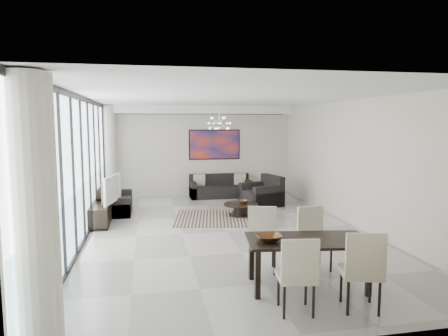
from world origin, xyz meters
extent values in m
cube|color=#A8A39B|center=(0.00, 0.00, 0.01)|extent=(6.00, 9.00, 0.02)
cube|color=white|center=(0.00, 0.00, 2.89)|extent=(6.00, 9.00, 0.02)
cube|color=#B8B19D|center=(0.00, 4.49, 1.45)|extent=(6.00, 0.02, 2.90)
cube|color=#B8B19D|center=(0.00, -4.49, 1.45)|extent=(6.00, 0.02, 2.90)
cube|color=#B8B19D|center=(2.99, 0.00, 1.45)|extent=(0.02, 9.00, 2.90)
cube|color=white|center=(-2.98, 0.00, 1.45)|extent=(0.01, 8.95, 2.85)
cube|color=black|center=(-2.94, 0.00, 2.85)|extent=(0.04, 8.95, 0.10)
cube|color=black|center=(-2.94, 0.00, 0.03)|extent=(0.04, 8.95, 0.06)
cube|color=black|center=(-2.94, -4.00, 1.45)|extent=(0.04, 0.05, 2.88)
cube|color=black|center=(-2.94, -3.00, 1.45)|extent=(0.04, 0.05, 2.88)
cube|color=black|center=(-2.94, -2.00, 1.45)|extent=(0.04, 0.05, 2.88)
cube|color=black|center=(-2.94, -1.00, 1.45)|extent=(0.04, 0.05, 2.88)
cube|color=black|center=(-2.94, 0.00, 1.45)|extent=(0.04, 0.05, 2.88)
cube|color=black|center=(-2.94, 1.00, 1.45)|extent=(0.04, 0.05, 2.88)
cube|color=black|center=(-2.94, 2.00, 1.45)|extent=(0.04, 0.05, 2.88)
cube|color=black|center=(-2.94, 3.00, 1.45)|extent=(0.04, 0.05, 2.88)
cube|color=black|center=(-2.94, 4.00, 1.45)|extent=(0.04, 0.05, 2.88)
cylinder|color=beige|center=(-2.80, -4.15, 1.45)|extent=(0.36, 0.36, 2.85)
cylinder|color=beige|center=(-2.80, 4.15, 1.45)|extent=(0.36, 0.36, 2.85)
cube|color=white|center=(0.00, 4.30, 2.77)|extent=(5.98, 0.40, 0.26)
cube|color=red|center=(0.50, 4.47, 1.65)|extent=(1.68, 0.04, 0.98)
cylinder|color=silver|center=(0.30, 2.50, 2.62)|extent=(0.02, 0.02, 0.55)
sphere|color=silver|center=(0.30, 2.50, 2.35)|extent=(0.12, 0.12, 0.12)
cube|color=black|center=(0.18, 1.23, 0.01)|extent=(2.64, 2.19, 0.01)
cylinder|color=black|center=(0.66, 1.43, 0.29)|extent=(0.88, 0.88, 0.04)
cylinder|color=black|center=(0.66, 1.43, 0.14)|extent=(0.39, 0.39, 0.27)
cylinder|color=black|center=(0.66, 1.43, 0.01)|extent=(0.62, 0.62, 0.03)
imported|color=brown|center=(0.74, 1.47, 0.35)|extent=(0.29, 0.29, 0.08)
cube|color=black|center=(0.62, 4.02, 0.18)|extent=(1.96, 0.80, 0.36)
cube|color=black|center=(0.62, 4.34, 0.53)|extent=(1.96, 0.16, 0.36)
cube|color=black|center=(-0.27, 4.02, 0.26)|extent=(0.16, 0.80, 0.52)
cube|color=black|center=(1.52, 4.02, 0.26)|extent=(0.16, 0.80, 0.52)
cube|color=black|center=(-2.50, 2.33, 0.18)|extent=(0.80, 1.41, 0.35)
cube|color=black|center=(-2.82, 2.33, 0.53)|extent=(0.16, 1.41, 0.35)
cube|color=black|center=(-2.50, 1.71, 0.26)|extent=(0.80, 0.16, 0.51)
cube|color=black|center=(-2.50, 2.96, 0.26)|extent=(0.80, 0.16, 0.51)
cube|color=black|center=(1.54, 2.57, 0.21)|extent=(1.19, 1.22, 0.42)
cube|color=black|center=(1.90, 2.67, 0.64)|extent=(0.45, 1.02, 0.42)
cube|color=black|center=(1.43, 2.97, 0.31)|extent=(0.97, 0.44, 0.61)
cube|color=black|center=(1.65, 2.18, 0.31)|extent=(0.97, 0.44, 0.61)
cylinder|color=black|center=(-2.65, 3.59, 0.48)|extent=(0.37, 0.37, 0.04)
cylinder|color=black|center=(-2.65, 3.59, 0.24)|extent=(0.06, 0.06, 0.46)
cylinder|color=black|center=(-2.65, 3.59, 0.01)|extent=(0.26, 0.26, 0.03)
cube|color=black|center=(-2.76, 1.31, 0.24)|extent=(0.43, 1.52, 0.48)
imported|color=gray|center=(-2.60, 1.37, 0.80)|extent=(0.41, 1.12, 0.64)
cube|color=black|center=(0.57, -3.10, 0.70)|extent=(1.83, 1.09, 0.04)
cube|color=black|center=(-0.23, -3.33, 0.34)|extent=(0.07, 0.07, 0.68)
cube|color=black|center=(-0.14, -2.66, 0.34)|extent=(0.07, 0.07, 0.68)
cube|color=black|center=(1.29, -3.54, 0.34)|extent=(0.07, 0.07, 0.68)
cube|color=black|center=(1.38, -2.87, 0.34)|extent=(0.07, 0.07, 0.68)
cube|color=beige|center=(0.13, -3.78, 0.46)|extent=(0.52, 0.52, 0.06)
cube|color=beige|center=(0.11, -3.98, 0.72)|extent=(0.46, 0.11, 0.56)
cylinder|color=black|center=(-0.02, -3.58, 0.21)|extent=(0.04, 0.04, 0.43)
cylinder|color=black|center=(0.29, -3.98, 0.21)|extent=(0.04, 0.04, 0.43)
cube|color=beige|center=(0.97, -3.86, 0.48)|extent=(0.59, 0.59, 0.06)
cube|color=beige|center=(0.91, -4.06, 0.76)|extent=(0.48, 0.17, 0.59)
cylinder|color=black|center=(0.83, -3.63, 0.23)|extent=(0.04, 0.04, 0.45)
cylinder|color=black|center=(1.10, -4.09, 0.23)|extent=(0.04, 0.04, 0.45)
cube|color=beige|center=(0.12, -2.36, 0.47)|extent=(0.56, 0.56, 0.06)
cube|color=beige|center=(0.17, -2.16, 0.73)|extent=(0.46, 0.16, 0.57)
cylinder|color=black|center=(0.26, -2.58, 0.22)|extent=(0.04, 0.04, 0.44)
cylinder|color=black|center=(-0.01, -2.14, 0.22)|extent=(0.04, 0.04, 0.44)
cube|color=beige|center=(0.99, -2.45, 0.46)|extent=(0.50, 0.50, 0.06)
cube|color=beige|center=(0.97, -2.25, 0.72)|extent=(0.46, 0.09, 0.56)
cylinder|color=black|center=(1.18, -2.61, 0.21)|extent=(0.04, 0.04, 0.43)
cylinder|color=black|center=(0.79, -2.28, 0.21)|extent=(0.04, 0.04, 0.43)
imported|color=brown|center=(0.00, -3.08, 0.76)|extent=(0.38, 0.38, 0.09)
camera|label=1|loc=(-1.66, -8.32, 2.38)|focal=32.00mm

